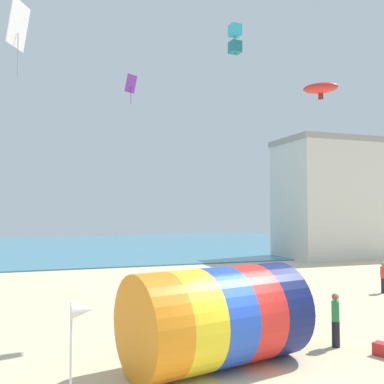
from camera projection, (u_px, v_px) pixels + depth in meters
name	position (u px, v px, depth m)	size (l,w,h in m)	color
ground_plane	(244.00, 382.00, 10.42)	(120.00, 120.00, 0.00)	beige
sea	(88.00, 246.00, 50.08)	(120.00, 40.00, 0.10)	teal
giant_inflatable_tube	(217.00, 317.00, 11.54)	(5.29, 3.63, 2.64)	orange
kite_handler	(336.00, 320.00, 13.16)	(0.40, 0.42, 1.64)	black
kite_red_parafoil	(321.00, 88.00, 18.98)	(1.57, 1.41, 0.80)	red
kite_white_diamond	(18.00, 26.00, 14.55)	(0.74, 1.07, 2.59)	white
kite_purple_diamond	(131.00, 84.00, 26.49)	(0.82, 0.68, 1.84)	purple
kite_cyan_box	(235.00, 39.00, 17.64)	(0.48, 0.48, 1.26)	#2DB2C6
bystander_near_water	(383.00, 278.00, 21.77)	(0.37, 0.42, 1.56)	black
promenade_building	(352.00, 198.00, 39.37)	(13.94, 6.21, 10.63)	silver
beach_flag	(81.00, 314.00, 9.13)	(0.47, 0.36, 2.24)	silver
cooler_box	(384.00, 350.00, 12.32)	(0.52, 0.36, 0.36)	red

